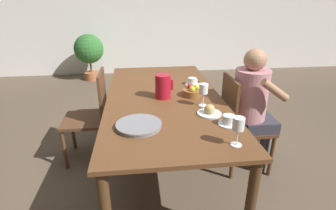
# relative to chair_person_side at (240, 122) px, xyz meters

# --- Properties ---
(ground_plane) EXTENTS (20.00, 20.00, 0.00)m
(ground_plane) POSITION_rel_chair_person_side_xyz_m (-0.70, 0.13, -0.48)
(ground_plane) COLOR brown
(wall_back) EXTENTS (10.00, 0.06, 2.60)m
(wall_back) POSITION_rel_chair_person_side_xyz_m (-0.70, 3.53, 0.82)
(wall_back) COLOR white
(wall_back) RESTS_ON ground_plane
(dining_table) EXTENTS (1.03, 2.11, 0.72)m
(dining_table) POSITION_rel_chair_person_side_xyz_m (-0.70, 0.13, 0.16)
(dining_table) COLOR brown
(dining_table) RESTS_ON ground_plane
(chair_person_side) EXTENTS (0.42, 0.42, 0.92)m
(chair_person_side) POSITION_rel_chair_person_side_xyz_m (0.00, 0.00, 0.00)
(chair_person_side) COLOR #51331E
(chair_person_side) RESTS_ON ground_plane
(chair_opposite) EXTENTS (0.42, 0.42, 0.92)m
(chair_opposite) POSITION_rel_chair_person_side_xyz_m (-1.40, 0.33, 0.00)
(chair_opposite) COLOR #51331E
(chair_opposite) RESTS_ON ground_plane
(person_seated) EXTENTS (0.39, 0.41, 1.17)m
(person_seated) POSITION_rel_chair_person_side_xyz_m (0.09, -0.03, 0.21)
(person_seated) COLOR #33333D
(person_seated) RESTS_ON ground_plane
(red_pitcher) EXTENTS (0.16, 0.14, 0.21)m
(red_pitcher) POSITION_rel_chair_person_side_xyz_m (-0.71, 0.10, 0.35)
(red_pitcher) COLOR #A31423
(red_pitcher) RESTS_ON dining_table
(wine_glass_water) EXTENTS (0.07, 0.07, 0.19)m
(wine_glass_water) POSITION_rel_chair_person_side_xyz_m (-0.40, -0.12, 0.38)
(wine_glass_water) COLOR white
(wine_glass_water) RESTS_ON dining_table
(wine_glass_juice) EXTENTS (0.07, 0.07, 0.19)m
(wine_glass_juice) POSITION_rel_chair_person_side_xyz_m (-0.34, -0.75, 0.38)
(wine_glass_juice) COLOR white
(wine_glass_juice) RESTS_ON dining_table
(teacup_near_person) EXTENTS (0.15, 0.15, 0.07)m
(teacup_near_person) POSITION_rel_chair_person_side_xyz_m (-0.30, -0.48, 0.27)
(teacup_near_person) COLOR silver
(teacup_near_person) RESTS_ON dining_table
(teacup_across) EXTENTS (0.15, 0.15, 0.07)m
(teacup_across) POSITION_rel_chair_person_side_xyz_m (-0.38, 0.44, 0.27)
(teacup_across) COLOR silver
(teacup_across) RESTS_ON dining_table
(serving_tray) EXTENTS (0.32, 0.32, 0.03)m
(serving_tray) POSITION_rel_chair_person_side_xyz_m (-0.94, -0.45, 0.25)
(serving_tray) COLOR gray
(serving_tray) RESTS_ON dining_table
(bread_plate) EXTENTS (0.19, 0.19, 0.08)m
(bread_plate) POSITION_rel_chair_person_side_xyz_m (-0.39, -0.29, 0.26)
(bread_plate) COLOR silver
(bread_plate) RESTS_ON dining_table
(fruit_bowl) EXTENTS (0.18, 0.18, 0.11)m
(fruit_bowl) POSITION_rel_chair_person_side_xyz_m (-0.44, 0.12, 0.28)
(fruit_bowl) COLOR brown
(fruit_bowl) RESTS_ON dining_table
(potted_plant) EXTENTS (0.56, 0.56, 0.89)m
(potted_plant) POSITION_rel_chair_person_side_xyz_m (-1.85, 3.10, 0.09)
(potted_plant) COLOR #A8603D
(potted_plant) RESTS_ON ground_plane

